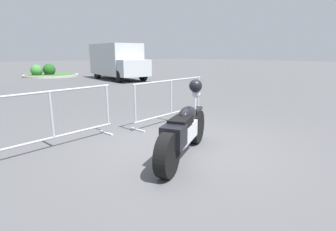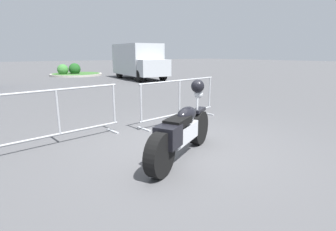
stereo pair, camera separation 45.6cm
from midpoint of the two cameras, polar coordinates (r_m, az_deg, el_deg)
The scene contains 6 objects.
ground_plane at distance 4.94m, azimuth -0.02°, elevation -6.90°, with size 120.00×120.00×0.00m, color #4C4C4F.
motorcycle at distance 4.34m, azimuth 0.52°, elevation -3.18°, with size 2.04×1.18×1.25m.
crowd_barrier_near at distance 5.29m, azimuth -26.25°, elevation -0.62°, with size 2.53×0.72×1.07m.
crowd_barrier_far at distance 6.67m, azimuth -1.30°, elevation 3.43°, with size 2.53×0.72×1.07m.
delivery_van at distance 18.04m, azimuth -11.73°, elevation 11.64°, with size 2.40×5.16×2.31m.
planter_island at distance 22.03m, azimuth -25.08°, elevation 8.33°, with size 3.95×3.95×0.96m.
Camera 1 is at (-3.27, -3.30, 1.71)m, focal length 28.00 mm.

